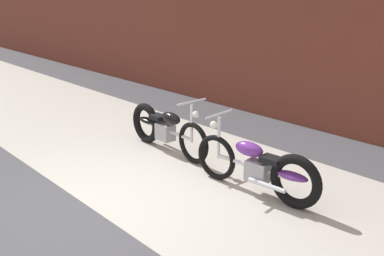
# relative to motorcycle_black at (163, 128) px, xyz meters

# --- Properties ---
(ground_plane) EXTENTS (80.00, 80.00, 0.00)m
(ground_plane) POSITION_rel_motorcycle_black_xyz_m (1.06, -2.04, -0.40)
(ground_plane) COLOR #47474C
(sidewalk_slab) EXTENTS (36.00, 3.50, 0.01)m
(sidewalk_slab) POSITION_rel_motorcycle_black_xyz_m (1.06, -0.29, -0.40)
(sidewalk_slab) COLOR #B2ADA3
(sidewalk_slab) RESTS_ON ground
(brick_building_wall) EXTENTS (36.00, 0.50, 4.55)m
(brick_building_wall) POSITION_rel_motorcycle_black_xyz_m (1.06, 3.16, 1.88)
(brick_building_wall) COLOR brown
(brick_building_wall) RESTS_ON ground
(motorcycle_black) EXTENTS (2.01, 0.58, 1.03)m
(motorcycle_black) POSITION_rel_motorcycle_black_xyz_m (0.00, 0.00, 0.00)
(motorcycle_black) COLOR black
(motorcycle_black) RESTS_ON ground
(motorcycle_purple) EXTENTS (2.01, 0.58, 1.03)m
(motorcycle_purple) POSITION_rel_motorcycle_black_xyz_m (2.29, -0.14, 0.00)
(motorcycle_purple) COLOR black
(motorcycle_purple) RESTS_ON ground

